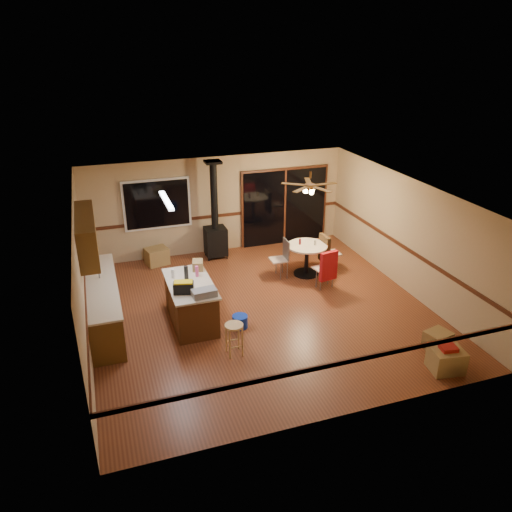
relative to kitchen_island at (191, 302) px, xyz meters
name	(u,v)px	position (x,y,z in m)	size (l,w,h in m)	color
floor	(260,310)	(1.50, 0.00, -0.45)	(7.00, 7.00, 0.00)	brown
ceiling	(261,194)	(1.50, 0.00, 2.15)	(7.00, 7.00, 0.00)	silver
wall_back	(218,205)	(1.50, 3.50, 0.85)	(7.00, 7.00, 0.00)	tan
wall_front	(340,347)	(1.50, -3.50, 0.85)	(7.00, 7.00, 0.00)	tan
wall_left	(82,279)	(-2.00, 0.00, 0.85)	(7.00, 7.00, 0.00)	tan
wall_right	(407,235)	(5.00, 0.00, 0.85)	(7.00, 7.00, 0.00)	tan
chair_rail	(261,268)	(1.50, 0.00, 0.55)	(7.00, 7.00, 0.08)	#441F11
window	(157,204)	(-0.10, 3.45, 1.05)	(1.72, 0.10, 1.32)	black
sliding_door	(284,207)	(3.40, 3.45, 0.60)	(2.52, 0.10, 2.10)	black
lower_cabinets	(103,305)	(-1.70, 0.50, -0.02)	(0.60, 3.00, 0.86)	brown
countertop	(101,285)	(-1.70, 0.50, 0.43)	(0.64, 3.04, 0.04)	beige
upper_cabinets	(87,235)	(-1.83, 0.70, 1.45)	(0.35, 2.00, 0.80)	brown
kitchen_island	(191,302)	(0.00, 0.00, 0.00)	(0.88, 1.68, 0.90)	#492812
wood_stove	(215,231)	(1.30, 3.05, 0.28)	(0.55, 0.50, 2.52)	black
ceiling_fan	(310,188)	(3.15, 1.31, 1.76)	(0.24, 0.24, 0.55)	brown
fluorescent_strip	(166,200)	(-0.30, 0.30, 2.11)	(0.10, 1.20, 0.04)	white
toolbox_grey	(204,293)	(0.15, -0.64, 0.52)	(0.46, 0.26, 0.14)	slate
toolbox_black	(184,288)	(-0.19, -0.38, 0.55)	(0.39, 0.20, 0.21)	black
toolbox_yellow_lid	(183,282)	(-0.19, -0.38, 0.67)	(0.35, 0.19, 0.03)	gold
box_on_island	(198,265)	(0.29, 0.57, 0.55)	(0.22, 0.29, 0.20)	olive
bottle_dark	(186,273)	(-0.03, 0.17, 0.59)	(0.08, 0.08, 0.30)	black
bottle_pink	(197,271)	(0.21, 0.25, 0.56)	(0.07, 0.07, 0.23)	#D84C8C
bottle_white	(173,274)	(-0.28, 0.33, 0.54)	(0.06, 0.06, 0.19)	white
bar_stool	(234,339)	(0.51, -1.37, -0.14)	(0.34, 0.34, 0.63)	tan
blue_bucket	(240,321)	(0.88, -0.52, -0.32)	(0.31, 0.31, 0.26)	#0C2EAE
dining_table	(307,254)	(3.15, 1.31, 0.08)	(0.98, 0.98, 0.78)	black
glass_red	(300,242)	(3.00, 1.41, 0.40)	(0.05, 0.05, 0.14)	#590C14
glass_cream	(315,243)	(3.33, 1.26, 0.39)	(0.05, 0.05, 0.13)	beige
chair_left	(283,254)	(2.56, 1.41, 0.14)	(0.42, 0.41, 0.51)	tan
chair_near	(328,266)	(3.29, 0.44, 0.14)	(0.50, 0.53, 0.70)	tan
chair_right	(325,249)	(3.67, 1.36, 0.14)	(0.48, 0.44, 0.70)	tan
box_under_window	(157,256)	(-0.26, 3.10, -0.23)	(0.55, 0.44, 0.44)	olive
box_corner_a	(446,360)	(3.91, -3.04, -0.24)	(0.56, 0.47, 0.42)	olive
box_corner_b	(437,340)	(4.18, -2.44, -0.27)	(0.45, 0.38, 0.36)	olive
box_small_red	(448,348)	(3.91, -3.04, 0.01)	(0.28, 0.23, 0.07)	maroon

